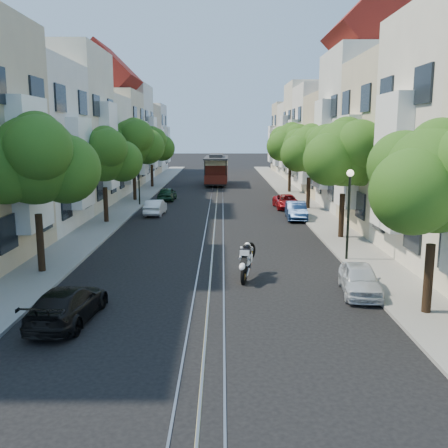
{
  "coord_description": "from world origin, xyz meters",
  "views": [
    {
      "loc": [
        0.5,
        -18.59,
        5.92
      ],
      "look_at": [
        0.58,
        5.15,
        1.57
      ],
      "focal_mm": 40.0,
      "sensor_mm": 36.0,
      "label": 1
    }
  ],
  "objects_px": {
    "tree_e_a": "(438,182)",
    "tree_w_b": "(105,157)",
    "lamp_east": "(349,201)",
    "tree_w_a": "(36,162)",
    "tree_w_c": "(134,143)",
    "tree_e_b": "(345,155)",
    "parked_car_e_near": "(360,279)",
    "tree_e_c": "(310,150)",
    "parked_car_w_mid": "(155,207)",
    "tree_w_d": "(152,145)",
    "parked_car_e_far": "(287,202)",
    "tree_e_d": "(291,144)",
    "cable_car": "(216,168)",
    "lamp_west": "(139,171)",
    "parked_car_w_near": "(68,304)",
    "sportbike_rider": "(246,259)",
    "parked_car_w_far": "(167,194)",
    "parked_car_e_mid": "(296,211)"
  },
  "relations": [
    {
      "from": "parked_car_e_near",
      "to": "tree_e_b",
      "type": "bearing_deg",
      "value": 87.01
    },
    {
      "from": "tree_e_c",
      "to": "parked_car_e_mid",
      "type": "relative_size",
      "value": 1.74
    },
    {
      "from": "tree_e_c",
      "to": "parked_car_e_near",
      "type": "height_order",
      "value": "tree_e_c"
    },
    {
      "from": "parked_car_e_near",
      "to": "parked_car_w_near",
      "type": "bearing_deg",
      "value": -158.0
    },
    {
      "from": "tree_w_b",
      "to": "parked_car_w_far",
      "type": "distance_m",
      "value": 12.25
    },
    {
      "from": "parked_car_w_near",
      "to": "tree_e_a",
      "type": "bearing_deg",
      "value": -172.36
    },
    {
      "from": "tree_e_a",
      "to": "lamp_east",
      "type": "relative_size",
      "value": 1.51
    },
    {
      "from": "tree_e_c",
      "to": "lamp_west",
      "type": "relative_size",
      "value": 1.57
    },
    {
      "from": "sportbike_rider",
      "to": "parked_car_w_mid",
      "type": "relative_size",
      "value": 0.64
    },
    {
      "from": "tree_w_b",
      "to": "lamp_west",
      "type": "bearing_deg",
      "value": 84.03
    },
    {
      "from": "tree_e_b",
      "to": "parked_car_e_near",
      "type": "height_order",
      "value": "tree_e_b"
    },
    {
      "from": "parked_car_e_far",
      "to": "tree_w_a",
      "type": "bearing_deg",
      "value": -126.79
    },
    {
      "from": "tree_e_b",
      "to": "sportbike_rider",
      "type": "bearing_deg",
      "value": -126.32
    },
    {
      "from": "tree_e_c",
      "to": "sportbike_rider",
      "type": "relative_size",
      "value": 2.98
    },
    {
      "from": "tree_w_a",
      "to": "tree_w_d",
      "type": "distance_m",
      "value": 34.0
    },
    {
      "from": "tree_e_b",
      "to": "cable_car",
      "type": "xyz_separation_m",
      "value": [
        -7.44,
        30.04,
        -2.83
      ]
    },
    {
      "from": "parked_car_w_far",
      "to": "parked_car_w_near",
      "type": "bearing_deg",
      "value": 92.13
    },
    {
      "from": "tree_e_b",
      "to": "parked_car_e_far",
      "type": "bearing_deg",
      "value": 98.23
    },
    {
      "from": "lamp_east",
      "to": "cable_car",
      "type": "distance_m",
      "value": 35.62
    },
    {
      "from": "lamp_west",
      "to": "tree_e_b",
      "type": "bearing_deg",
      "value": -43.85
    },
    {
      "from": "cable_car",
      "to": "parked_car_e_near",
      "type": "distance_m",
      "value": 40.25
    },
    {
      "from": "parked_car_w_mid",
      "to": "parked_car_w_far",
      "type": "xyz_separation_m",
      "value": [
        0.0,
        7.8,
        0.03
      ]
    },
    {
      "from": "tree_e_c",
      "to": "parked_car_e_near",
      "type": "bearing_deg",
      "value": -94.57
    },
    {
      "from": "tree_w_d",
      "to": "sportbike_rider",
      "type": "relative_size",
      "value": 2.98
    },
    {
      "from": "tree_w_b",
      "to": "cable_car",
      "type": "height_order",
      "value": "tree_w_b"
    },
    {
      "from": "tree_w_a",
      "to": "sportbike_rider",
      "type": "height_order",
      "value": "tree_w_a"
    },
    {
      "from": "tree_w_a",
      "to": "tree_w_c",
      "type": "bearing_deg",
      "value": 90.0
    },
    {
      "from": "tree_e_b",
      "to": "cable_car",
      "type": "distance_m",
      "value": 31.08
    },
    {
      "from": "tree_e_c",
      "to": "sportbike_rider",
      "type": "bearing_deg",
      "value": -107.04
    },
    {
      "from": "tree_e_b",
      "to": "parked_car_w_far",
      "type": "height_order",
      "value": "tree_e_b"
    },
    {
      "from": "parked_car_w_mid",
      "to": "parked_car_w_near",
      "type": "bearing_deg",
      "value": 92.64
    },
    {
      "from": "tree_w_b",
      "to": "lamp_east",
      "type": "bearing_deg",
      "value": -36.58
    },
    {
      "from": "parked_car_e_near",
      "to": "parked_car_w_far",
      "type": "height_order",
      "value": "parked_car_w_far"
    },
    {
      "from": "lamp_east",
      "to": "sportbike_rider",
      "type": "height_order",
      "value": "lamp_east"
    },
    {
      "from": "tree_e_a",
      "to": "tree_w_b",
      "type": "height_order",
      "value": "same"
    },
    {
      "from": "tree_w_b",
      "to": "lamp_west",
      "type": "height_order",
      "value": "tree_w_b"
    },
    {
      "from": "lamp_west",
      "to": "parked_car_w_near",
      "type": "bearing_deg",
      "value": -85.75
    },
    {
      "from": "tree_e_a",
      "to": "tree_w_b",
      "type": "distance_m",
      "value": 22.28
    },
    {
      "from": "parked_car_e_near",
      "to": "tree_e_a",
      "type": "bearing_deg",
      "value": -46.67
    },
    {
      "from": "tree_w_c",
      "to": "lamp_west",
      "type": "relative_size",
      "value": 1.71
    },
    {
      "from": "tree_w_b",
      "to": "tree_w_d",
      "type": "height_order",
      "value": "tree_w_d"
    },
    {
      "from": "tree_w_c",
      "to": "parked_car_w_mid",
      "type": "distance_m",
      "value": 9.16
    },
    {
      "from": "tree_e_a",
      "to": "tree_e_d",
      "type": "distance_m",
      "value": 34.0
    },
    {
      "from": "tree_w_d",
      "to": "sportbike_rider",
      "type": "distance_m",
      "value": 36.11
    },
    {
      "from": "tree_e_c",
      "to": "parked_car_w_mid",
      "type": "distance_m",
      "value": 12.59
    },
    {
      "from": "parked_car_w_near",
      "to": "parked_car_w_mid",
      "type": "relative_size",
      "value": 1.16
    },
    {
      "from": "parked_car_w_near",
      "to": "sportbike_rider",
      "type": "bearing_deg",
      "value": -136.55
    },
    {
      "from": "parked_car_e_far",
      "to": "tree_w_d",
      "type": "bearing_deg",
      "value": 127.17
    },
    {
      "from": "tree_w_a",
      "to": "cable_car",
      "type": "relative_size",
      "value": 0.79
    },
    {
      "from": "tree_w_c",
      "to": "tree_e_a",
      "type": "bearing_deg",
      "value": -62.78
    }
  ]
}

